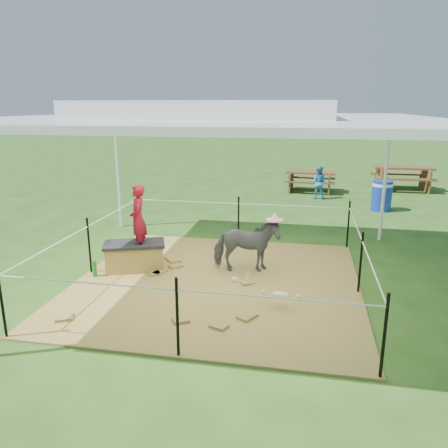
% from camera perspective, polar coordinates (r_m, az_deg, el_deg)
% --- Properties ---
extents(ground, '(90.00, 90.00, 0.00)m').
position_cam_1_polar(ground, '(7.30, -0.89, -7.68)').
color(ground, '#2D5919').
rests_on(ground, ground).
extents(hay_patch, '(4.60, 4.60, 0.03)m').
position_cam_1_polar(hay_patch, '(7.29, -0.89, -7.57)').
color(hay_patch, brown).
rests_on(hay_patch, ground).
extents(canopy_tent, '(6.30, 6.30, 2.90)m').
position_cam_1_polar(canopy_tent, '(6.72, -0.98, 13.95)').
color(canopy_tent, silver).
rests_on(canopy_tent, ground).
extents(rope_fence, '(4.54, 4.54, 1.00)m').
position_cam_1_polar(rope_fence, '(7.07, -0.91, -2.87)').
color(rope_fence, black).
rests_on(rope_fence, ground).
extents(straw_bale, '(1.09, 0.80, 0.44)m').
position_cam_1_polar(straw_bale, '(7.88, -11.57, -4.29)').
color(straw_bale, olive).
rests_on(straw_bale, hay_patch).
extents(dark_cloth, '(1.17, 0.88, 0.05)m').
position_cam_1_polar(dark_cloth, '(7.81, -11.66, -2.58)').
color(dark_cloth, black).
rests_on(dark_cloth, straw_bale).
extents(woman, '(0.41, 0.50, 1.18)m').
position_cam_1_polar(woman, '(7.62, -11.19, 1.40)').
color(woman, '#A20F29').
rests_on(woman, straw_bale).
extents(green_bottle, '(0.10, 0.10, 0.27)m').
position_cam_1_polar(green_bottle, '(7.75, -16.57, -5.61)').
color(green_bottle, '#1A7922').
rests_on(green_bottle, hay_patch).
extents(pony, '(1.20, 0.72, 0.95)m').
position_cam_1_polar(pony, '(7.54, 2.91, -2.85)').
color(pony, '#4A4A4F').
rests_on(pony, hay_patch).
extents(pink_hat, '(0.29, 0.29, 0.14)m').
position_cam_1_polar(pink_hat, '(7.39, 2.97, 1.14)').
color(pink_hat, '#FF93C0').
rests_on(pink_hat, pony).
extents(foal, '(0.87, 0.60, 0.44)m').
position_cam_1_polar(foal, '(6.36, 7.42, -8.97)').
color(foal, beige).
rests_on(foal, hay_patch).
extents(trash_barrel, '(0.60, 0.60, 0.84)m').
position_cam_1_polar(trash_barrel, '(12.87, 19.90, 3.50)').
color(trash_barrel, '#162EA9').
rests_on(trash_barrel, ground).
extents(picnic_table_near, '(1.71, 1.28, 0.68)m').
position_cam_1_polar(picnic_table_near, '(15.13, 11.19, 5.47)').
color(picnic_table_near, brown).
rests_on(picnic_table_near, ground).
extents(picnic_table_far, '(1.94, 1.40, 0.81)m').
position_cam_1_polar(picnic_table_far, '(16.32, 22.22, 5.55)').
color(picnic_table_far, '#57301E').
rests_on(picnic_table_far, ground).
extents(distant_person, '(0.54, 0.45, 1.02)m').
position_cam_1_polar(distant_person, '(13.99, 12.22, 5.33)').
color(distant_person, '#388DD4').
rests_on(distant_person, ground).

